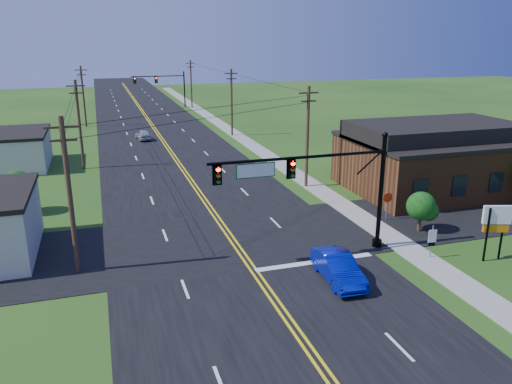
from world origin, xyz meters
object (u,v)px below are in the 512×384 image
object	(u,v)px
route_sign	(432,239)
stop_sign	(387,200)
blue_car	(338,268)
signal_mast_main	(316,182)
signal_mast_far	(161,84)

from	to	relation	value
route_sign	stop_sign	world-z (taller)	same
blue_car	route_sign	distance (m)	6.85
signal_mast_main	route_sign	xyz separation A→B (m)	(6.66, -2.54, -3.49)
stop_sign	signal_mast_main	bearing A→B (deg)	-146.92
route_sign	stop_sign	distance (m)	6.74
signal_mast_main	blue_car	world-z (taller)	signal_mast_main
signal_mast_far	route_sign	world-z (taller)	signal_mast_far
signal_mast_far	blue_car	bearing A→B (deg)	-90.15
signal_mast_far	route_sign	xyz separation A→B (m)	(6.56, -74.54, -3.29)
blue_car	route_sign	bearing A→B (deg)	11.94
signal_mast_far	blue_car	size ratio (longest dim) A/B	2.37
stop_sign	blue_car	bearing A→B (deg)	-130.54
blue_car	stop_sign	xyz separation A→B (m)	(7.76, 7.66, 0.79)
signal_mast_far	stop_sign	distance (m)	68.37
signal_mast_main	blue_car	distance (m)	5.34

